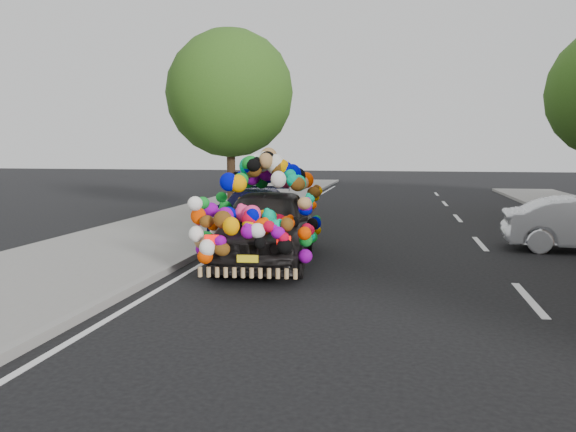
# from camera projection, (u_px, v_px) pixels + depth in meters

# --- Properties ---
(ground) EXTENTS (100.00, 100.00, 0.00)m
(ground) POSITION_uv_depth(u_px,v_px,m) (289.00, 288.00, 8.94)
(ground) COLOR black
(ground) RESTS_ON ground
(sidewalk) EXTENTS (4.00, 60.00, 0.12)m
(sidewalk) POSITION_uv_depth(u_px,v_px,m) (47.00, 273.00, 9.75)
(sidewalk) COLOR gray
(sidewalk) RESTS_ON ground
(kerb) EXTENTS (0.15, 60.00, 0.13)m
(kerb) POSITION_uv_depth(u_px,v_px,m) (151.00, 278.00, 9.38)
(kerb) COLOR gray
(kerb) RESTS_ON ground
(lane_markings) EXTENTS (6.00, 50.00, 0.01)m
(lane_markings) POSITION_uv_depth(u_px,v_px,m) (529.00, 299.00, 8.26)
(lane_markings) COLOR silver
(lane_markings) RESTS_ON ground
(tree_near_sidewalk) EXTENTS (4.20, 4.20, 6.13)m
(tree_near_sidewalk) POSITION_uv_depth(u_px,v_px,m) (230.00, 94.00, 18.45)
(tree_near_sidewalk) COLOR #332114
(tree_near_sidewalk) RESTS_ON ground
(plush_art_car) EXTENTS (2.44, 4.58, 2.09)m
(plush_art_car) POSITION_uv_depth(u_px,v_px,m) (266.00, 208.00, 10.92)
(plush_art_car) COLOR black
(plush_art_car) RESTS_ON ground
(navy_sedan) EXTENTS (2.17, 4.36, 1.22)m
(navy_sedan) POSITION_uv_depth(u_px,v_px,m) (255.00, 214.00, 13.90)
(navy_sedan) COLOR black
(navy_sedan) RESTS_ON ground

